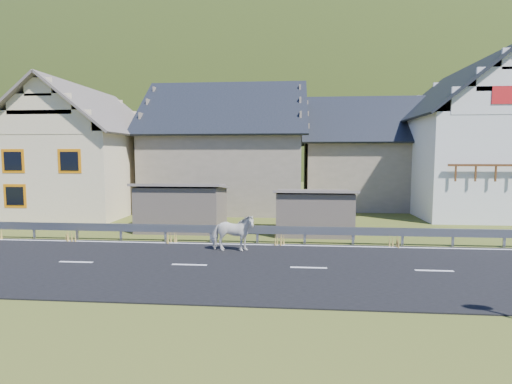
{
  "coord_description": "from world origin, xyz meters",
  "views": [
    {
      "loc": [
        3.38,
        -12.93,
        3.76
      ],
      "look_at": [
        1.92,
        3.96,
        2.16
      ],
      "focal_mm": 28.0,
      "sensor_mm": 36.0,
      "label": 1
    }
  ],
  "objects": [
    {
      "name": "ground",
      "position": [
        0.0,
        0.0,
        0.0
      ],
      "size": [
        160.0,
        160.0,
        0.0
      ],
      "primitive_type": "plane",
      "color": "#3E4B16",
      "rests_on": "ground"
    },
    {
      "name": "road",
      "position": [
        0.0,
        0.0,
        0.02
      ],
      "size": [
        60.0,
        7.0,
        0.04
      ],
      "primitive_type": "cube",
      "color": "black",
      "rests_on": "ground"
    },
    {
      "name": "lane_markings",
      "position": [
        0.0,
        0.0,
        0.04
      ],
      "size": [
        60.0,
        6.6,
        0.01
      ],
      "primitive_type": "cube",
      "color": "silver",
      "rests_on": "road"
    },
    {
      "name": "guardrail",
      "position": [
        -0.0,
        3.68,
        0.56
      ],
      "size": [
        28.1,
        0.09,
        0.75
      ],
      "color": "#93969B",
      "rests_on": "ground"
    },
    {
      "name": "shed_left",
      "position": [
        -2.0,
        6.5,
        1.1
      ],
      "size": [
        4.3,
        3.3,
        2.4
      ],
      "primitive_type": "cube",
      "color": "#685C50",
      "rests_on": "ground"
    },
    {
      "name": "shed_right",
      "position": [
        4.5,
        6.0,
        1.0
      ],
      "size": [
        3.8,
        2.9,
        2.2
      ],
      "primitive_type": "cube",
      "color": "#685C50",
      "rests_on": "ground"
    },
    {
      "name": "house_cream",
      "position": [
        -10.0,
        12.0,
        4.36
      ],
      "size": [
        7.8,
        9.8,
        8.3
      ],
      "color": "beige",
      "rests_on": "ground"
    },
    {
      "name": "house_stone_a",
      "position": [
        -1.0,
        15.0,
        4.63
      ],
      "size": [
        10.8,
        9.8,
        8.9
      ],
      "color": "gray",
      "rests_on": "ground"
    },
    {
      "name": "house_stone_b",
      "position": [
        9.0,
        17.0,
        4.24
      ],
      "size": [
        9.8,
        8.8,
        8.1
      ],
      "color": "gray",
      "rests_on": "ground"
    },
    {
      "name": "house_white",
      "position": [
        15.0,
        14.0,
        5.06
      ],
      "size": [
        8.8,
        10.8,
        9.7
      ],
      "color": "silver",
      "rests_on": "ground"
    },
    {
      "name": "mountain",
      "position": [
        5.0,
        180.0,
        -20.0
      ],
      "size": [
        440.0,
        280.0,
        260.0
      ],
      "primitive_type": "ellipsoid",
      "color": "#243310",
      "rests_on": "ground"
    },
    {
      "name": "conifer_patch",
      "position": [
        -55.0,
        110.0,
        6.0
      ],
      "size": [
        76.0,
        50.0,
        28.0
      ],
      "primitive_type": "ellipsoid",
      "color": "black",
      "rests_on": "ground"
    },
    {
      "name": "horse",
      "position": [
        1.18,
        2.02,
        0.75
      ],
      "size": [
        0.79,
        1.7,
        1.43
      ],
      "primitive_type": "imported",
      "rotation": [
        0.0,
        0.0,
        1.58
      ],
      "color": "silver",
      "rests_on": "road"
    }
  ]
}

